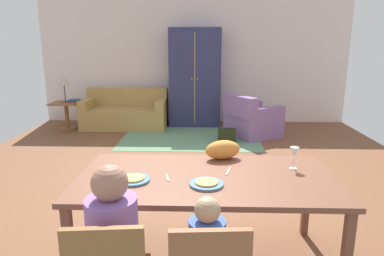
{
  "coord_description": "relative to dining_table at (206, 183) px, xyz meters",
  "views": [
    {
      "loc": [
        0.22,
        -3.84,
        1.76
      ],
      "look_at": [
        0.1,
        -0.13,
        0.85
      ],
      "focal_mm": 32.01,
      "sensor_mm": 36.0,
      "label": 1
    }
  ],
  "objects": [
    {
      "name": "ground_plane",
      "position": [
        -0.25,
        2.04,
        -0.71
      ],
      "size": [
        6.89,
        6.61,
        0.02
      ],
      "primitive_type": "cube",
      "color": "brown"
    },
    {
      "name": "back_wall",
      "position": [
        -0.25,
        5.39,
        0.65
      ],
      "size": [
        6.89,
        0.1,
        2.7
      ],
      "primitive_type": "cube",
      "color": "silver",
      "rests_on": "ground_plane"
    },
    {
      "name": "dining_table",
      "position": [
        0.0,
        0.0,
        0.0
      ],
      "size": [
        2.0,
        1.03,
        0.76
      ],
      "color": "brown",
      "rests_on": "ground_plane"
    },
    {
      "name": "plate_near_man",
      "position": [
        -0.55,
        -0.12,
        0.07
      ],
      "size": [
        0.25,
        0.25,
        0.02
      ],
      "primitive_type": "cylinder",
      "color": "teal",
      "rests_on": "dining_table"
    },
    {
      "name": "pizza_near_man",
      "position": [
        -0.55,
        -0.12,
        0.09
      ],
      "size": [
        0.17,
        0.17,
        0.01
      ],
      "primitive_type": "cylinder",
      "color": "#DF934A",
      "rests_on": "plate_near_man"
    },
    {
      "name": "plate_near_child",
      "position": [
        0.0,
        -0.18,
        0.07
      ],
      "size": [
        0.25,
        0.25,
        0.02
      ],
      "primitive_type": "cylinder",
      "color": "slate",
      "rests_on": "dining_table"
    },
    {
      "name": "pizza_near_child",
      "position": [
        0.0,
        -0.18,
        0.09
      ],
      "size": [
        0.17,
        0.17,
        0.01
      ],
      "primitive_type": "cylinder",
      "color": "#D7934D",
      "rests_on": "plate_near_child"
    },
    {
      "name": "wine_glass",
      "position": [
        0.72,
        0.18,
        0.2
      ],
      "size": [
        0.07,
        0.07,
        0.19
      ],
      "color": "silver",
      "rests_on": "dining_table"
    },
    {
      "name": "fork",
      "position": [
        -0.3,
        -0.05,
        0.07
      ],
      "size": [
        0.05,
        0.15,
        0.01
      ],
      "primitive_type": "cube",
      "rotation": [
        0.0,
        0.0,
        0.24
      ],
      "color": "silver",
      "rests_on": "dining_table"
    },
    {
      "name": "knife",
      "position": [
        0.18,
        0.1,
        0.07
      ],
      "size": [
        0.06,
        0.17,
        0.01
      ],
      "primitive_type": "cube",
      "rotation": [
        0.0,
        0.0,
        -0.26
      ],
      "color": "silver",
      "rests_on": "dining_table"
    },
    {
      "name": "cat",
      "position": [
        0.15,
        0.42,
        0.15
      ],
      "size": [
        0.35,
        0.25,
        0.17
      ],
      "primitive_type": "ellipsoid",
      "rotation": [
        0.0,
        0.0,
        0.31
      ],
      "color": "orange",
      "rests_on": "dining_table"
    },
    {
      "name": "area_rug",
      "position": [
        -0.27,
        3.87,
        -0.69
      ],
      "size": [
        2.6,
        1.8,
        0.01
      ],
      "primitive_type": "cube",
      "color": "#5F8B66",
      "rests_on": "ground_plane"
    },
    {
      "name": "couch",
      "position": [
        -1.71,
        4.73,
        -0.39
      ],
      "size": [
        1.77,
        0.86,
        0.82
      ],
      "color": "#AD884A",
      "rests_on": "ground_plane"
    },
    {
      "name": "armchair",
      "position": [
        0.92,
        4.05,
        -0.38
      ],
      "size": [
        1.17,
        1.17,
        0.82
      ],
      "color": "#88619A",
      "rests_on": "ground_plane"
    },
    {
      "name": "armoire",
      "position": [
        -0.21,
        5.0,
        0.35
      ],
      "size": [
        1.1,
        0.59,
        2.1
      ],
      "color": "navy",
      "rests_on": "ground_plane"
    },
    {
      "name": "side_table",
      "position": [
        -2.9,
        4.47,
        -0.32
      ],
      "size": [
        0.56,
        0.56,
        0.58
      ],
      "color": "brown",
      "rests_on": "ground_plane"
    },
    {
      "name": "table_lamp",
      "position": [
        -2.9,
        4.47,
        0.31
      ],
      "size": [
        0.26,
        0.26,
        0.54
      ],
      "color": "#4A3E40",
      "rests_on": "side_table"
    },
    {
      "name": "book_lower",
      "position": [
        -2.7,
        4.51,
        -0.1
      ],
      "size": [
        0.22,
        0.16,
        0.03
      ],
      "primitive_type": "cube",
      "color": "maroon",
      "rests_on": "side_table"
    },
    {
      "name": "book_upper",
      "position": [
        -2.73,
        4.52,
        -0.08
      ],
      "size": [
        0.22,
        0.16,
        0.03
      ],
      "primitive_type": "cube",
      "color": "#215272",
      "rests_on": "book_lower"
    },
    {
      "name": "handbag",
      "position": [
        0.41,
        3.57,
        -0.57
      ],
      "size": [
        0.32,
        0.16,
        0.26
      ],
      "primitive_type": "cube",
      "color": "black",
      "rests_on": "ground_plane"
    }
  ]
}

